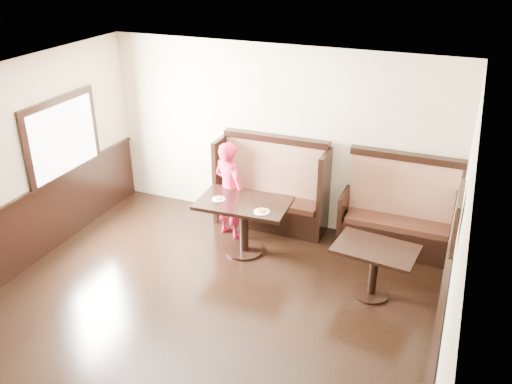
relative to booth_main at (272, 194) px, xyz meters
The scene contains 9 objects.
ground 3.34m from the booth_main, 90.00° to the right, with size 7.00×7.00×0.00m, color black.
room_shell 3.03m from the booth_main, 95.65° to the right, with size 7.00×7.00×7.00m.
booth_main is the anchor object (origin of this frame).
booth_neighbor 1.95m from the booth_main, ahead, with size 1.65×0.72×1.45m.
table_main 0.95m from the booth_main, 94.69° to the right, with size 1.32×0.86×0.82m.
table_neighbor 2.25m from the booth_main, 34.65° to the right, with size 1.07×0.77×0.70m.
child 0.77m from the booth_main, 129.86° to the right, with size 0.55×0.36×1.52m, color #C6153C.
pizza_plate_left 1.14m from the booth_main, 112.84° to the right, with size 0.19×0.19×0.04m.
pizza_plate_right 1.22m from the booth_main, 76.46° to the right, with size 0.22×0.22×0.04m.
Camera 1 is at (2.64, -3.86, 4.22)m, focal length 38.00 mm.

